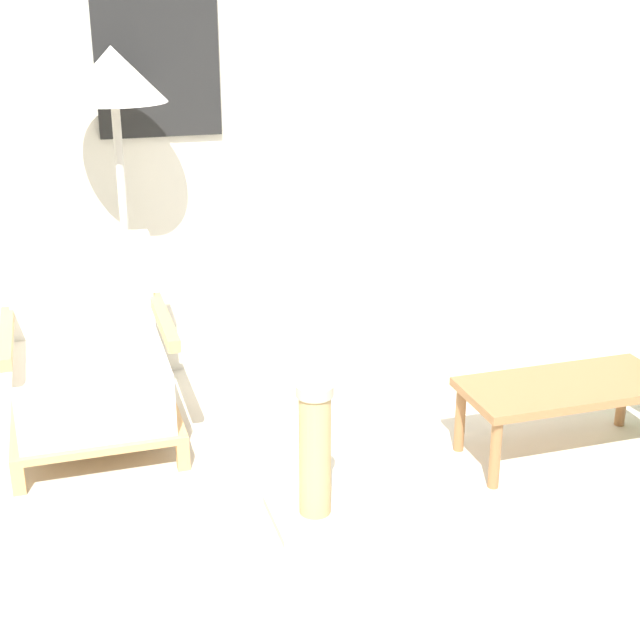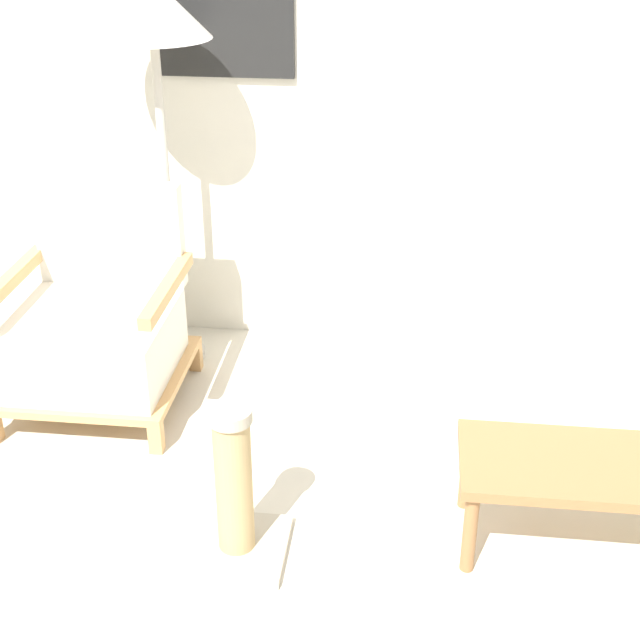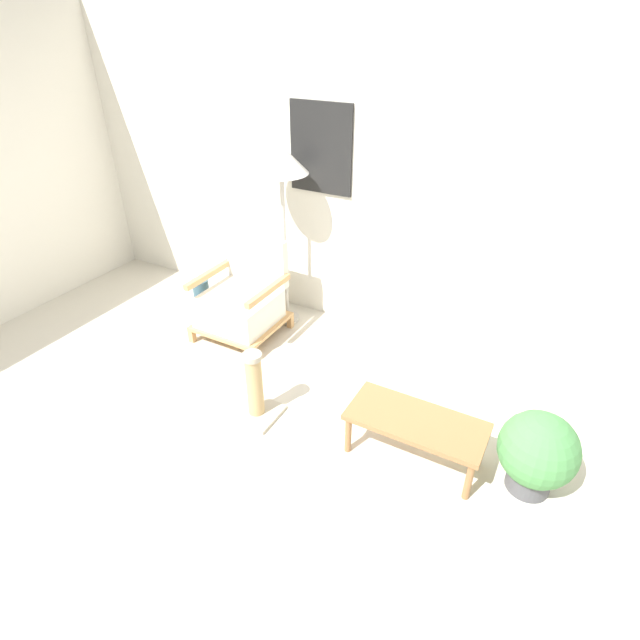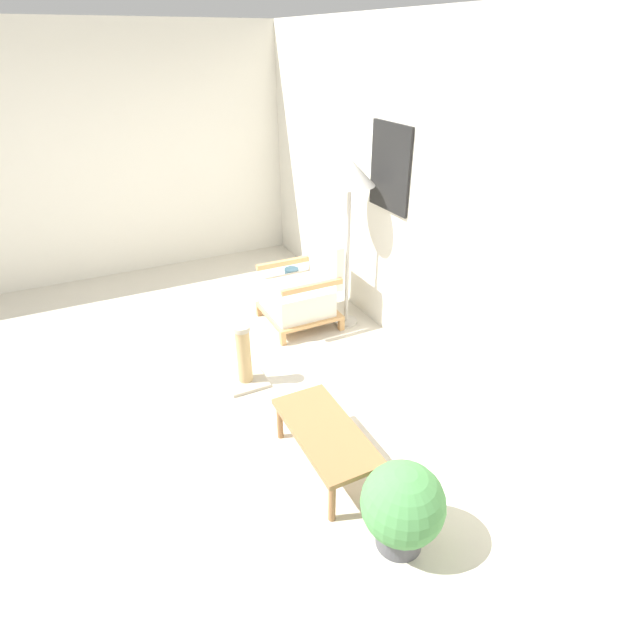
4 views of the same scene
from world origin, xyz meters
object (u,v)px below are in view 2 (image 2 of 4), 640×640
at_px(armchair, 97,328).
at_px(scratching_post, 235,499).
at_px(floor_lamp, 153,26).
at_px(coffee_table, 600,474).

distance_m(armchair, scratching_post, 1.12).
distance_m(floor_lamp, coffee_table, 2.27).
xyz_separation_m(armchair, floor_lamp, (0.21, 0.39, 1.10)).
bearing_deg(coffee_table, scratching_post, -171.83).
bearing_deg(scratching_post, armchair, 130.57).
distance_m(floor_lamp, scratching_post, 1.81).
relative_size(armchair, scratching_post, 1.56).
bearing_deg(floor_lamp, scratching_post, -67.48).
height_order(coffee_table, scratching_post, scratching_post).
height_order(armchair, scratching_post, armchair).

